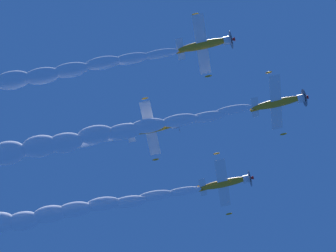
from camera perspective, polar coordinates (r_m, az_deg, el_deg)
name	(u,v)px	position (r m, az deg, el deg)	size (l,w,h in m)	color
airplane_lead	(279,103)	(90.40, 10.57, 2.22)	(8.83, 8.90, 4.54)	orange
airplane_left_wingman	(226,183)	(94.43, 5.55, -5.43)	(8.83, 8.93, 4.45)	orange
airplane_right_wingman	(205,45)	(88.15, 3.57, 7.77)	(8.83, 8.99, 4.38)	orange
airplane_slot_tail	(154,128)	(91.76, -1.38, -0.22)	(8.80, 9.12, 3.96)	orange
smoke_trail_lead	(61,142)	(89.78, -10.16, -1.52)	(40.70, 20.69, 5.11)	white
smoke_trail_left_wingman	(17,221)	(97.36, -14.20, -8.79)	(41.63, 21.22, 4.61)	white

